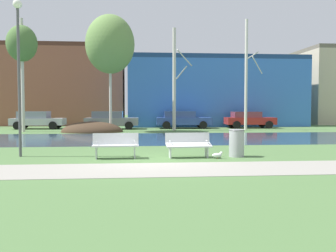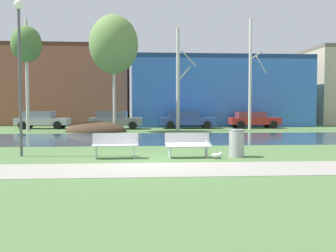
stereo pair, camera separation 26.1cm
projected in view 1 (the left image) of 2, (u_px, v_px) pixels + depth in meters
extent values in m
plane|color=#4C703D|center=(145.00, 137.00, 22.26)|extent=(120.00, 120.00, 0.00)
cube|color=gray|center=(156.00, 169.00, 10.61)|extent=(60.00, 2.43, 0.01)
cube|color=#2D475B|center=(146.00, 138.00, 21.04)|extent=(80.00, 8.17, 0.01)
ellipsoid|color=#423021|center=(92.00, 132.00, 26.44)|extent=(4.36, 3.15, 1.51)
cube|color=silver|center=(116.00, 146.00, 12.82)|extent=(1.61, 0.53, 0.05)
cube|color=silver|center=(116.00, 139.00, 13.09)|extent=(1.60, 0.14, 0.40)
cube|color=silver|center=(96.00, 152.00, 12.82)|extent=(0.05, 0.43, 0.45)
cube|color=silver|center=(135.00, 152.00, 12.97)|extent=(0.05, 0.43, 0.45)
cylinder|color=silver|center=(96.00, 142.00, 12.76)|extent=(0.05, 0.28, 0.04)
cylinder|color=silver|center=(135.00, 141.00, 12.91)|extent=(0.05, 0.28, 0.04)
cube|color=silver|center=(189.00, 145.00, 13.05)|extent=(1.61, 0.53, 0.15)
cube|color=silver|center=(187.00, 138.00, 13.31)|extent=(1.60, 0.14, 0.40)
cube|color=silver|center=(170.00, 152.00, 13.04)|extent=(0.05, 0.43, 0.45)
cube|color=silver|center=(207.00, 151.00, 13.19)|extent=(0.05, 0.43, 0.45)
cylinder|color=silver|center=(170.00, 141.00, 12.98)|extent=(0.05, 0.28, 0.04)
cylinder|color=silver|center=(207.00, 141.00, 13.14)|extent=(0.05, 0.28, 0.04)
cylinder|color=#999B9E|center=(237.00, 143.00, 13.32)|extent=(0.53, 0.53, 0.99)
torus|color=#5B5D5E|center=(237.00, 130.00, 13.30)|extent=(0.56, 0.56, 0.04)
ellipsoid|color=white|center=(217.00, 155.00, 12.83)|extent=(0.33, 0.15, 0.15)
sphere|color=white|center=(221.00, 153.00, 12.84)|extent=(0.11, 0.11, 0.11)
cone|color=gold|center=(223.00, 153.00, 12.84)|extent=(0.06, 0.03, 0.03)
cylinder|color=gold|center=(218.00, 157.00, 12.81)|extent=(0.01, 0.01, 0.10)
cylinder|color=gold|center=(217.00, 157.00, 12.87)|extent=(0.01, 0.01, 0.10)
cylinder|color=#4C4C51|center=(19.00, 83.00, 13.24)|extent=(0.10, 0.10, 5.27)
sphere|color=white|center=(17.00, 4.00, 13.09)|extent=(0.32, 0.32, 0.32)
cylinder|color=beige|center=(22.00, 75.00, 26.42)|extent=(0.23, 0.23, 8.07)
ellipsoid|color=#4C7038|center=(22.00, 43.00, 26.30)|extent=(2.14, 2.14, 2.57)
cylinder|color=beige|center=(110.00, 76.00, 26.40)|extent=(0.19, 0.19, 7.99)
ellipsoid|color=#668947|center=(110.00, 44.00, 26.29)|extent=(3.47, 3.47, 4.16)
cylinder|color=beige|center=(174.00, 80.00, 27.92)|extent=(0.26, 0.26, 7.70)
cylinder|color=beige|center=(181.00, 73.00, 28.36)|extent=(0.76, 1.06, 0.95)
cylinder|color=beige|center=(185.00, 58.00, 27.20)|extent=(1.32, 1.29, 1.09)
cylinder|color=beige|center=(246.00, 75.00, 28.70)|extent=(0.22, 0.22, 8.53)
cylinder|color=beige|center=(252.00, 56.00, 29.04)|extent=(0.78, 1.09, 0.56)
cylinder|color=beige|center=(257.00, 65.00, 28.04)|extent=(1.18, 1.15, 1.19)
cube|color=#B2B5BC|center=(38.00, 122.00, 30.13)|extent=(4.24, 1.85, 0.55)
cube|color=gray|center=(34.00, 115.00, 30.08)|extent=(2.39, 1.58, 0.56)
cylinder|color=black|center=(58.00, 124.00, 31.06)|extent=(0.65, 0.24, 0.64)
cylinder|color=black|center=(53.00, 125.00, 29.36)|extent=(0.65, 0.24, 0.64)
cylinder|color=black|center=(25.00, 125.00, 30.92)|extent=(0.65, 0.24, 0.64)
cylinder|color=black|center=(17.00, 126.00, 29.22)|extent=(0.65, 0.24, 0.64)
cube|color=slate|center=(112.00, 121.00, 29.99)|extent=(4.30, 2.02, 0.59)
cube|color=slate|center=(108.00, 115.00, 29.95)|extent=(2.43, 1.73, 0.53)
cylinder|color=black|center=(130.00, 124.00, 31.02)|extent=(0.65, 0.24, 0.64)
cylinder|color=black|center=(129.00, 126.00, 29.15)|extent=(0.65, 0.24, 0.64)
cylinder|color=black|center=(96.00, 125.00, 30.87)|extent=(0.65, 0.24, 0.64)
cylinder|color=black|center=(93.00, 126.00, 29.00)|extent=(0.65, 0.24, 0.64)
cube|color=#2D4793|center=(184.00, 121.00, 30.94)|extent=(4.58, 2.05, 0.60)
cube|color=#32457F|center=(179.00, 114.00, 30.89)|extent=(2.59, 1.75, 0.51)
cylinder|color=black|center=(200.00, 124.00, 31.97)|extent=(0.65, 0.24, 0.64)
cylinder|color=black|center=(203.00, 125.00, 30.09)|extent=(0.65, 0.24, 0.64)
cylinder|color=black|center=(165.00, 124.00, 31.82)|extent=(0.65, 0.24, 0.64)
cylinder|color=black|center=(166.00, 125.00, 29.93)|extent=(0.65, 0.24, 0.64)
cube|color=maroon|center=(250.00, 121.00, 31.42)|extent=(4.16, 2.03, 0.58)
cube|color=brown|center=(246.00, 115.00, 31.38)|extent=(2.35, 1.74, 0.49)
cylinder|color=black|center=(262.00, 124.00, 32.45)|extent=(0.65, 0.24, 0.64)
cylinder|color=black|center=(269.00, 125.00, 30.57)|extent=(0.65, 0.24, 0.64)
cylinder|color=black|center=(232.00, 124.00, 32.31)|extent=(0.65, 0.24, 0.64)
cylinder|color=black|center=(237.00, 125.00, 30.43)|extent=(0.65, 0.24, 0.64)
cube|color=brown|center=(52.00, 88.00, 37.39)|extent=(14.35, 6.00, 7.47)
cube|color=#4E2C21|center=(52.00, 48.00, 37.19)|extent=(14.35, 6.00, 0.40)
cube|color=#3870C6|center=(211.00, 94.00, 36.93)|extent=(16.42, 8.73, 6.06)
cube|color=navy|center=(212.00, 62.00, 36.77)|extent=(16.42, 8.73, 0.40)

